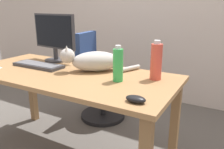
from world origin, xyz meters
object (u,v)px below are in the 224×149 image
at_px(spray_bottle, 156,61).
at_px(cat, 93,61).
at_px(office_chair, 98,82).
at_px(monitor, 54,36).
at_px(water_bottle, 118,65).
at_px(computer_mouse, 136,99).
at_px(keyboard, 38,65).

bearing_deg(spray_bottle, cat, -175.80).
xyz_separation_m(office_chair, monitor, (-0.16, -0.46, 0.54)).
relative_size(water_bottle, spray_bottle, 0.90).
bearing_deg(office_chair, computer_mouse, -48.64).
height_order(computer_mouse, water_bottle, water_bottle).
distance_m(keyboard, cat, 0.48).
bearing_deg(spray_bottle, keyboard, -171.24).
relative_size(computer_mouse, spray_bottle, 0.42).
height_order(monitor, keyboard, monitor).
xyz_separation_m(computer_mouse, spray_bottle, (-0.04, 0.43, 0.11)).
height_order(office_chair, monitor, monitor).
height_order(office_chair, keyboard, office_chair).
height_order(keyboard, computer_mouse, computer_mouse).
distance_m(water_bottle, spray_bottle, 0.26).
relative_size(monitor, cat, 0.97).
relative_size(monitor, spray_bottle, 1.81).
bearing_deg(cat, water_bottle, -23.83).
bearing_deg(monitor, computer_mouse, -26.85).
distance_m(computer_mouse, water_bottle, 0.37).
bearing_deg(spray_bottle, water_bottle, -141.99).
xyz_separation_m(office_chair, spray_bottle, (0.81, -0.54, 0.43)).
height_order(keyboard, cat, cat).
relative_size(keyboard, computer_mouse, 4.00).
bearing_deg(keyboard, computer_mouse, -15.84).
bearing_deg(computer_mouse, keyboard, 164.16).
xyz_separation_m(keyboard, spray_bottle, (0.95, 0.15, 0.11)).
relative_size(cat, water_bottle, 2.09).
height_order(keyboard, water_bottle, water_bottle).
bearing_deg(cat, spray_bottle, 4.20).
relative_size(office_chair, spray_bottle, 3.52).
distance_m(keyboard, water_bottle, 0.75).
distance_m(monitor, keyboard, 0.31).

